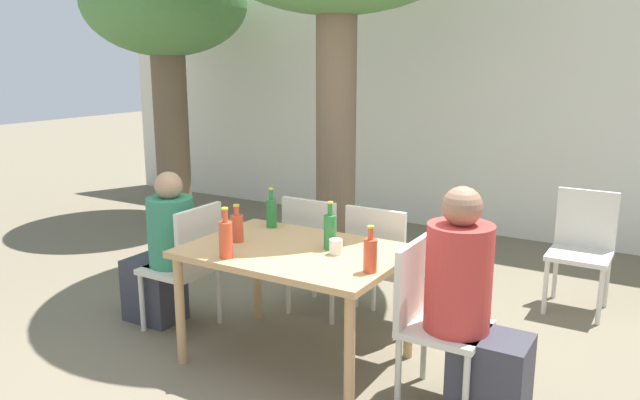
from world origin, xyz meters
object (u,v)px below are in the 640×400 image
dining_table_front (295,262)px  drinking_glass_1 (225,239)px  soda_bottle_3 (370,254)px  drinking_glass_0 (336,247)px  person_seated_0 (163,257)px  soda_bottle_4 (226,238)px  patio_chair_0 (188,260)px  patio_chair_1 (431,313)px  soda_bottle_0 (237,227)px  tree_far (165,12)px  green_bottle_1 (271,212)px  green_bottle_2 (330,231)px  person_seated_1 (472,314)px  patio_chair_2 (317,249)px  patio_chair_4 (582,243)px  patio_chair_3 (382,260)px

dining_table_front → drinking_glass_1: 0.46m
soda_bottle_3 → drinking_glass_0: soda_bottle_3 is taller
person_seated_0 → soda_bottle_4: size_ratio=3.73×
patio_chair_0 → drinking_glass_1: patio_chair_0 is taller
patio_chair_1 → person_seated_0: bearing=90.0°
soda_bottle_0 → tree_far: bearing=140.0°
soda_bottle_3 → drinking_glass_1: (-0.95, -0.08, -0.04)m
green_bottle_1 → drinking_glass_0: (0.68, -0.30, -0.06)m
green_bottle_1 → green_bottle_2: green_bottle_2 is taller
person_seated_0 → person_seated_1: bearing=90.0°
drinking_glass_0 → drinking_glass_1: (-0.64, -0.26, 0.02)m
patio_chair_1 → patio_chair_2: size_ratio=1.00×
soda_bottle_3 → drinking_glass_1: 0.96m
soda_bottle_4 → drinking_glass_1: size_ratio=2.42×
drinking_glass_1 → soda_bottle_0: bearing=102.5°
patio_chair_2 → person_seated_1: size_ratio=0.73×
patio_chair_1 → soda_bottle_0: 1.34m
person_seated_1 → green_bottle_1: (-1.54, 0.33, 0.29)m
drinking_glass_1 → soda_bottle_3: bearing=4.8°
dining_table_front → patio_chair_2: bearing=110.8°
patio_chair_1 → drinking_glass_1: 1.31m
dining_table_front → patio_chair_4: patio_chair_4 is taller
patio_chair_4 → green_bottle_2: 2.16m
patio_chair_4 → green_bottle_1: (-1.82, -1.52, 0.34)m
patio_chair_2 → patio_chair_4: 2.03m
patio_chair_2 → green_bottle_2: 0.82m
soda_bottle_3 → soda_bottle_4: (-0.84, -0.21, 0.02)m
person_seated_0 → green_bottle_1: 0.87m
dining_table_front → person_seated_1: 1.13m
tree_far → person_seated_0: 3.68m
patio_chair_1 → patio_chair_4: 1.93m
patio_chair_2 → person_seated_1: (1.39, -0.70, 0.05)m
patio_chair_2 → drinking_glass_1: 0.97m
dining_table_front → green_bottle_1: bearing=141.0°
drinking_glass_0 → drinking_glass_1: drinking_glass_1 is taller
patio_chair_2 → drinking_glass_0: 0.89m
person_seated_0 → soda_bottle_3: person_seated_0 is taller
soda_bottle_0 → soda_bottle_4: (0.15, -0.29, 0.02)m
soda_bottle_3 → patio_chair_1: bearing=25.5°
soda_bottle_3 → drinking_glass_0: (-0.32, 0.18, -0.06)m
dining_table_front → patio_chair_0: patio_chair_0 is taller
patio_chair_4 → green_bottle_2: green_bottle_2 is taller
soda_bottle_4 → soda_bottle_0: bearing=116.9°
soda_bottle_0 → drinking_glass_0: (0.67, 0.10, -0.05)m
patio_chair_1 → tree_far: bearing=60.6°
tree_far → patio_chair_4: size_ratio=3.42×
patio_chair_0 → soda_bottle_4: size_ratio=3.00×
patio_chair_3 → dining_table_front: bearing=69.2°
tree_far → patio_chair_3: 4.31m
dining_table_front → soda_bottle_0: (-0.40, -0.06, 0.18)m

